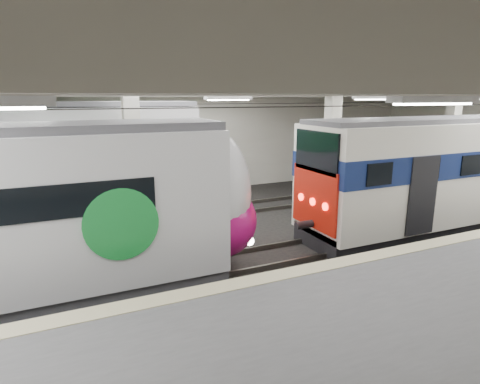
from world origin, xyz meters
name	(u,v)px	position (x,y,z in m)	size (l,w,h in m)	color
station_hall	(286,167)	(0.00, -1.74, 3.24)	(36.00, 24.00, 5.75)	black
modern_emu	(15,220)	(-6.33, 0.00, 2.16)	(13.56, 2.80, 4.38)	silver
older_rer	(453,170)	(8.49, 0.00, 2.23)	(12.83, 2.83, 4.26)	silver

